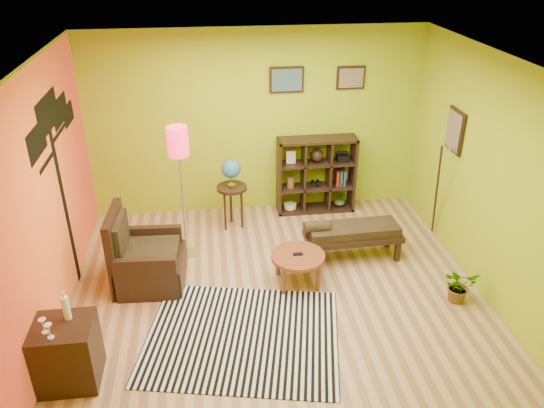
{
  "coord_description": "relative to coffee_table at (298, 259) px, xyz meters",
  "views": [
    {
      "loc": [
        -0.73,
        -5.29,
        3.97
      ],
      "look_at": [
        -0.01,
        0.29,
        1.05
      ],
      "focal_mm": 35.0,
      "sensor_mm": 36.0,
      "label": 1
    }
  ],
  "objects": [
    {
      "name": "floor_lamp",
      "position": [
        -1.39,
        0.83,
        1.13
      ],
      "size": [
        0.28,
        0.28,
        1.84
      ],
      "color": "silver",
      "rests_on": "ground"
    },
    {
      "name": "globe_table",
      "position": [
        -0.72,
        1.53,
        0.46
      ],
      "size": [
        0.44,
        0.44,
        1.08
      ],
      "color": "black",
      "rests_on": "ground"
    },
    {
      "name": "coffee_table",
      "position": [
        0.0,
        0.0,
        0.0
      ],
      "size": [
        0.67,
        0.67,
        0.43
      ],
      "color": "brown",
      "rests_on": "ground"
    },
    {
      "name": "cube_shelf",
      "position": [
        0.62,
        1.91,
        0.24
      ],
      "size": [
        1.2,
        0.35,
        1.2
      ],
      "color": "black",
      "rests_on": "ground"
    },
    {
      "name": "armchair",
      "position": [
        -1.89,
        0.25,
        -0.05
      ],
      "size": [
        0.88,
        0.88,
        1.01
      ],
      "color": "black",
      "rests_on": "ground"
    },
    {
      "name": "room_shell",
      "position": [
        -0.38,
        -0.11,
        1.44
      ],
      "size": [
        5.04,
        4.54,
        2.82
      ],
      "color": "#9AB518",
      "rests_on": "ground"
    },
    {
      "name": "side_cabinet",
      "position": [
        -2.49,
        -1.32,
        -0.01
      ],
      "size": [
        0.57,
        0.52,
        0.99
      ],
      "color": "black",
      "rests_on": "ground"
    },
    {
      "name": "zebra_rug",
      "position": [
        -0.77,
        -0.92,
        -0.35
      ],
      "size": [
        2.39,
        2.1,
        0.01
      ],
      "primitive_type": "cube",
      "rotation": [
        0.0,
        0.0,
        -0.21
      ],
      "color": "silver",
      "rests_on": "ground"
    },
    {
      "name": "potted_plant",
      "position": [
        1.85,
        -0.6,
        -0.19
      ],
      "size": [
        0.44,
        0.48,
        0.33
      ],
      "primitive_type": "imported",
      "rotation": [
        0.0,
        0.0,
        0.16
      ],
      "color": "#26661E",
      "rests_on": "ground"
    },
    {
      "name": "bench",
      "position": [
        0.79,
        0.48,
        0.03
      ],
      "size": [
        1.33,
        0.51,
        0.6
      ],
      "color": "black",
      "rests_on": "ground"
    },
    {
      "name": "ground",
      "position": [
        -0.29,
        -0.12,
        -0.36
      ],
      "size": [
        5.0,
        5.0,
        0.0
      ],
      "primitive_type": "plane",
      "color": "tan",
      "rests_on": "ground"
    }
  ]
}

